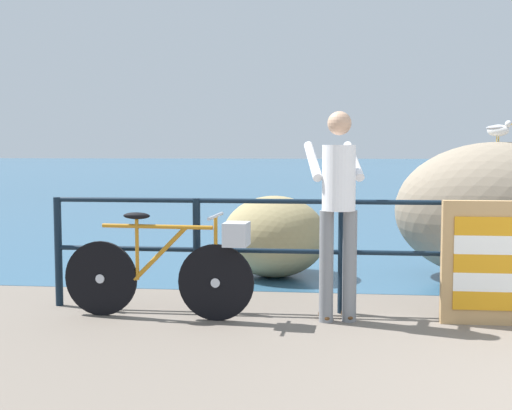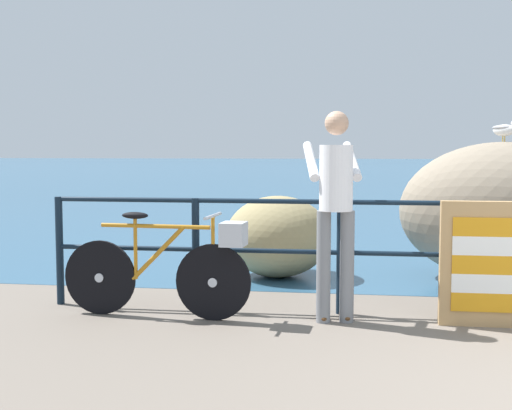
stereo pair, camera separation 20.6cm
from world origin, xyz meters
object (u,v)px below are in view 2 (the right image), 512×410
(bicycle, at_px, (172,265))
(person_at_railing, at_px, (335,205))
(folded_deckchair_stack, at_px, (492,264))
(breakwater_boulder_left, at_px, (278,236))
(breakwater_boulder_main, at_px, (503,211))
(seagull, at_px, (504,129))

(bicycle, xyz_separation_m, person_at_railing, (1.40, 0.08, 0.53))
(person_at_railing, xyz_separation_m, folded_deckchair_stack, (1.29, 0.03, -0.47))
(folded_deckchair_stack, bearing_deg, breakwater_boulder_left, 136.26)
(breakwater_boulder_main, relative_size, breakwater_boulder_left, 1.90)
(bicycle, distance_m, breakwater_boulder_main, 3.89)
(person_at_railing, bearing_deg, bicycle, 81.94)
(breakwater_boulder_left, xyz_separation_m, seagull, (2.49, 0.16, 1.22))
(person_at_railing, height_order, breakwater_boulder_main, person_at_railing)
(person_at_railing, xyz_separation_m, seagull, (1.79, 2.08, 0.69))
(seagull, bearing_deg, breakwater_boulder_left, -135.84)
(folded_deckchair_stack, distance_m, seagull, 2.42)
(folded_deckchair_stack, height_order, breakwater_boulder_main, breakwater_boulder_main)
(breakwater_boulder_main, relative_size, seagull, 7.54)
(folded_deckchair_stack, height_order, breakwater_boulder_left, folded_deckchair_stack)
(breakwater_boulder_left, bearing_deg, breakwater_boulder_main, 3.94)
(bicycle, xyz_separation_m, breakwater_boulder_main, (3.21, 2.18, 0.31))
(seagull, bearing_deg, bicycle, -105.34)
(person_at_railing, distance_m, breakwater_boulder_main, 2.78)
(bicycle, height_order, breakwater_boulder_main, breakwater_boulder_main)
(breakwater_boulder_left, relative_size, seagull, 3.96)
(bicycle, bearing_deg, folded_deckchair_stack, 6.00)
(bicycle, bearing_deg, person_at_railing, 7.05)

